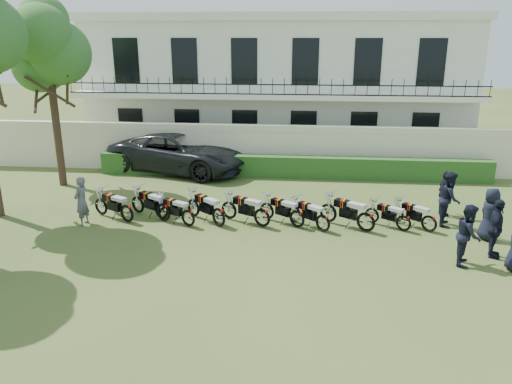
# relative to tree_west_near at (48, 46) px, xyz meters

# --- Properties ---
(ground) EXTENTS (100.00, 100.00, 0.00)m
(ground) POSITION_rel_tree_west_near_xyz_m (8.96, -5.00, -5.89)
(ground) COLOR #364D1F
(ground) RESTS_ON ground
(perimeter_wall) EXTENTS (30.00, 0.35, 2.30)m
(perimeter_wall) POSITION_rel_tree_west_near_xyz_m (8.96, 3.00, -4.72)
(perimeter_wall) COLOR beige
(perimeter_wall) RESTS_ON ground
(hedge) EXTENTS (18.00, 0.60, 1.00)m
(hedge) POSITION_rel_tree_west_near_xyz_m (9.96, 2.20, -5.39)
(hedge) COLOR #174217
(hedge) RESTS_ON ground
(building) EXTENTS (20.40, 9.60, 7.40)m
(building) POSITION_rel_tree_west_near_xyz_m (8.96, 8.96, -2.18)
(building) COLOR white
(building) RESTS_ON ground
(tree_west_near) EXTENTS (3.40, 3.20, 7.90)m
(tree_west_near) POSITION_rel_tree_west_near_xyz_m (0.00, 0.00, 0.00)
(tree_west_near) COLOR #473323
(tree_west_near) RESTS_ON ground
(motorcycle_0) EXTENTS (1.80, 1.05, 1.09)m
(motorcycle_0) POSITION_rel_tree_west_near_xyz_m (4.37, -4.23, -5.39)
(motorcycle_0) COLOR black
(motorcycle_0) RESTS_ON ground
(motorcycle_1) EXTENTS (1.77, 1.16, 1.11)m
(motorcycle_1) POSITION_rel_tree_west_near_xyz_m (5.63, -3.99, -5.38)
(motorcycle_1) COLOR black
(motorcycle_1) RESTS_ON ground
(motorcycle_2) EXTENTS (1.69, 0.99, 1.02)m
(motorcycle_2) POSITION_rel_tree_west_near_xyz_m (6.61, -4.41, -5.42)
(motorcycle_2) COLOR black
(motorcycle_2) RESTS_ON ground
(motorcycle_3) EXTENTS (1.65, 1.42, 1.13)m
(motorcycle_3) POSITION_rel_tree_west_near_xyz_m (7.66, -4.32, -5.37)
(motorcycle_3) COLOR black
(motorcycle_3) RESTS_ON ground
(motorcycle_4) EXTENTS (1.86, 1.07, 1.12)m
(motorcycle_4) POSITION_rel_tree_west_near_xyz_m (9.15, -4.22, -5.37)
(motorcycle_4) COLOR black
(motorcycle_4) RESTS_ON ground
(motorcycle_5) EXTENTS (1.65, 1.14, 1.05)m
(motorcycle_5) POSITION_rel_tree_west_near_xyz_m (10.35, -4.15, -5.41)
(motorcycle_5) COLOR black
(motorcycle_5) RESTS_ON ground
(motorcycle_6) EXTENTS (1.49, 1.28, 1.02)m
(motorcycle_6) POSITION_rel_tree_west_near_xyz_m (11.22, -4.46, -5.42)
(motorcycle_6) COLOR black
(motorcycle_6) RESTS_ON ground
(motorcycle_7) EXTENTS (1.84, 1.25, 1.16)m
(motorcycle_7) POSITION_rel_tree_west_near_xyz_m (12.65, -4.33, -5.35)
(motorcycle_7) COLOR black
(motorcycle_7) RESTS_ON ground
(motorcycle_8) EXTENTS (1.46, 1.07, 0.94)m
(motorcycle_8) POSITION_rel_tree_west_near_xyz_m (13.92, -4.14, -5.45)
(motorcycle_8) COLOR black
(motorcycle_8) RESTS_ON ground
(motorcycle_9) EXTENTS (1.43, 1.22, 0.98)m
(motorcycle_9) POSITION_rel_tree_west_near_xyz_m (14.76, -4.12, -5.44)
(motorcycle_9) COLOR black
(motorcycle_9) RESTS_ON ground
(suv) EXTENTS (7.35, 4.88, 1.87)m
(suv) POSITION_rel_tree_west_near_xyz_m (4.54, 2.77, -4.95)
(suv) COLOR black
(suv) RESTS_ON ground
(inspector) EXTENTS (0.51, 0.69, 1.73)m
(inspector) POSITION_rel_tree_west_near_xyz_m (2.91, -4.57, -5.03)
(inspector) COLOR slate
(inspector) RESTS_ON ground
(officer_1) EXTENTS (0.90, 1.03, 1.80)m
(officer_1) POSITION_rel_tree_west_near_xyz_m (15.26, -6.48, -4.99)
(officer_1) COLOR black
(officer_1) RESTS_ON ground
(officer_2) EXTENTS (0.73, 1.14, 1.81)m
(officer_2) POSITION_rel_tree_west_near_xyz_m (16.20, -5.93, -4.99)
(officer_2) COLOR black
(officer_2) RESTS_ON ground
(officer_3) EXTENTS (0.78, 0.97, 1.73)m
(officer_3) POSITION_rel_tree_west_near_xyz_m (16.51, -4.55, -5.02)
(officer_3) COLOR black
(officer_3) RESTS_ON ground
(officer_4) EXTENTS (0.92, 1.07, 1.90)m
(officer_4) POSITION_rel_tree_west_near_xyz_m (15.56, -3.30, -4.94)
(officer_4) COLOR black
(officer_4) RESTS_ON ground
(officer_5) EXTENTS (0.48, 1.00, 1.66)m
(officer_5) POSITION_rel_tree_west_near_xyz_m (15.66, -2.34, -5.06)
(officer_5) COLOR black
(officer_5) RESTS_ON ground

